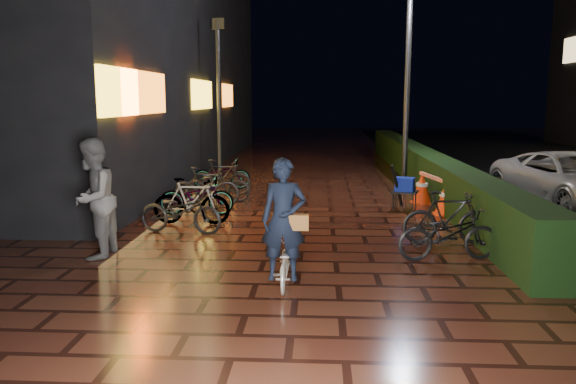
# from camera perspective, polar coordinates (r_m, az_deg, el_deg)

# --- Properties ---
(ground) EXTENTS (80.00, 80.00, 0.00)m
(ground) POSITION_cam_1_polar(r_m,az_deg,el_deg) (9.25, 1.33, -6.07)
(ground) COLOR #381911
(ground) RESTS_ON ground
(hedge) EXTENTS (0.70, 20.00, 1.00)m
(hedge) POSITION_cam_1_polar(r_m,az_deg,el_deg) (17.29, 13.24, 2.65)
(hedge) COLOR black
(hedge) RESTS_ON ground
(bystander_person) EXTENTS (0.73, 0.93, 1.88)m
(bystander_person) POSITION_cam_1_polar(r_m,az_deg,el_deg) (9.23, -19.21, -0.64)
(bystander_person) COLOR slate
(bystander_person) RESTS_ON ground
(van) EXTENTS (2.81, 4.80, 1.25)m
(van) POSITION_cam_1_polar(r_m,az_deg,el_deg) (14.43, 26.98, 1.09)
(van) COLOR #A6A5AA
(van) RESTS_ON ground
(storefront_block) EXTENTS (12.09, 22.00, 9.00)m
(storefront_block) POSITION_cam_1_polar(r_m,az_deg,el_deg) (22.72, -23.03, 13.84)
(storefront_block) COLOR black
(storefront_block) RESTS_ON ground
(lamp_post_hedge) EXTENTS (0.54, 0.17, 5.66)m
(lamp_post_hedge) POSITION_cam_1_polar(r_m,az_deg,el_deg) (15.69, 12.05, 11.59)
(lamp_post_hedge) COLOR black
(lamp_post_hedge) RESTS_ON ground
(lamp_post_sf) EXTENTS (0.47, 0.20, 4.88)m
(lamp_post_sf) POSITION_cam_1_polar(r_m,az_deg,el_deg) (17.72, -7.04, 10.07)
(lamp_post_sf) COLOR black
(lamp_post_sf) RESTS_ON ground
(cyclist) EXTENTS (0.62, 1.21, 1.73)m
(cyclist) POSITION_cam_1_polar(r_m,az_deg,el_deg) (7.43, -0.41, -4.84)
(cyclist) COLOR white
(cyclist) RESTS_ON ground
(traffic_barrier) EXTENTS (0.74, 1.86, 0.75)m
(traffic_barrier) POSITION_cam_1_polar(r_m,az_deg,el_deg) (13.15, 14.54, -0.04)
(traffic_barrier) COLOR #FB3A0D
(traffic_barrier) RESTS_ON ground
(cart_assembly) EXTENTS (0.71, 0.61, 1.04)m
(cart_assembly) POSITION_cam_1_polar(r_m,az_deg,el_deg) (12.87, 11.72, 0.59)
(cart_assembly) COLOR black
(cart_assembly) RESTS_ON ground
(parked_bikes_storefront) EXTENTS (1.85, 5.97, 0.93)m
(parked_bikes_storefront) POSITION_cam_1_polar(r_m,az_deg,el_deg) (13.01, -8.25, 0.34)
(parked_bikes_storefront) COLOR black
(parked_bikes_storefront) RESTS_ON ground
(parked_bikes_hedge) EXTENTS (1.81, 1.61, 0.93)m
(parked_bikes_hedge) POSITION_cam_1_polar(r_m,az_deg,el_deg) (9.45, 15.95, -3.35)
(parked_bikes_hedge) COLOR black
(parked_bikes_hedge) RESTS_ON ground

